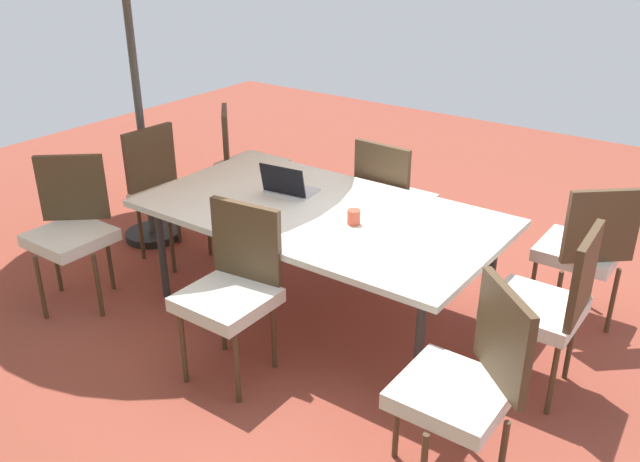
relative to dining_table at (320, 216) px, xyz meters
The scene contains 12 objects.
ground_plane 0.70m from the dining_table, ahead, with size 10.00×10.00×0.02m, color brown.
dining_table is the anchor object (origin of this frame).
chair_northeast 1.64m from the dining_table, 30.22° to the left, with size 0.58×0.59×0.98m.
chair_west 1.45m from the dining_table, behind, with size 0.47×0.46×0.98m.
chair_northwest 1.61m from the dining_table, 149.24° to the left, with size 0.59×0.59×0.98m.
chair_southwest 1.63m from the dining_table, 149.87° to the right, with size 0.58×0.59×0.98m.
chair_southeast 1.61m from the dining_table, 31.22° to the right, with size 0.59×0.59×0.98m.
chair_south 0.84m from the dining_table, 92.81° to the right, with size 0.46×0.47×0.98m.
chair_north 0.81m from the dining_table, 88.83° to the left, with size 0.47×0.48×0.98m.
chair_east 1.42m from the dining_table, ahead, with size 0.47×0.46×0.98m.
laptop 0.35m from the dining_table, 16.49° to the right, with size 0.35×0.28×0.21m.
cup 0.30m from the dining_table, 168.89° to the left, with size 0.08×0.08×0.09m, color #CC4C33.
Camera 1 is at (-2.25, 3.11, 2.37)m, focal length 37.72 mm.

